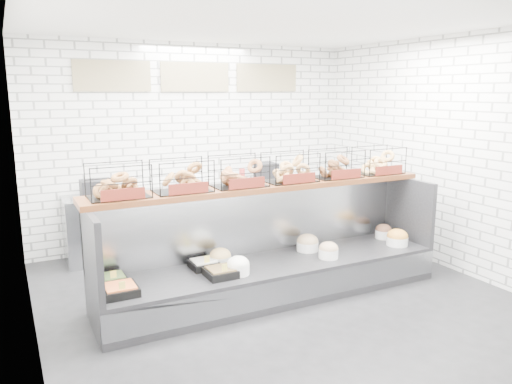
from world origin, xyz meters
TOP-DOWN VIEW (x-y plane):
  - ground at (0.00, 0.00)m, footprint 5.50×5.50m
  - room_shell at (0.00, 0.60)m, footprint 5.02×5.51m
  - display_case at (0.00, 0.35)m, footprint 4.00×0.90m
  - bagel_shelf at (0.00, 0.52)m, footprint 4.10×0.50m
  - prep_counter at (-0.01, 2.43)m, footprint 4.00×0.60m

SIDE VIEW (x-z plane):
  - ground at x=0.00m, z-range 0.00..0.00m
  - display_case at x=0.00m, z-range -0.28..0.92m
  - prep_counter at x=-0.01m, z-range -0.13..1.07m
  - bagel_shelf at x=0.00m, z-range 1.19..1.59m
  - room_shell at x=0.00m, z-range 0.55..3.56m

